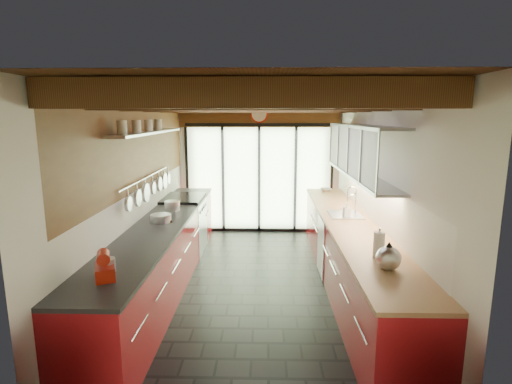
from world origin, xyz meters
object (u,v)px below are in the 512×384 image
kettle (388,257)px  paper_towel (379,245)px  stand_mixer (105,267)px  soap_bottle (347,210)px  bowl (326,190)px

kettle → paper_towel: paper_towel is taller
stand_mixer → paper_towel: size_ratio=1.05×
paper_towel → stand_mixer: bearing=-167.0°
kettle → soap_bottle: size_ratio=1.55×
stand_mixer → paper_towel: 2.61m
bowl → soap_bottle: bearing=-90.0°
paper_towel → bowl: bearing=90.0°
kettle → paper_towel: bearing=90.0°
stand_mixer → bowl: size_ratio=1.49×
soap_bottle → bowl: soap_bottle is taller
paper_towel → soap_bottle: paper_towel is taller
kettle → bowl: kettle is taller
stand_mixer → paper_towel: (2.54, 0.58, 0.03)m
stand_mixer → bowl: (2.54, 4.17, -0.07)m
soap_bottle → stand_mixer: bearing=-139.2°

